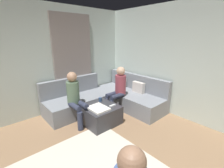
# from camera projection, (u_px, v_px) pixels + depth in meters

# --- Properties ---
(wall_back) EXTENTS (6.00, 0.12, 2.70)m
(wall_back) POSITION_uv_depth(u_px,v_px,m) (211.00, 66.00, 3.23)
(wall_back) COLOR silver
(wall_back) RESTS_ON ground_plane
(wall_left) EXTENTS (0.12, 6.00, 2.70)m
(wall_left) POSITION_uv_depth(u_px,v_px,m) (18.00, 64.00, 3.46)
(wall_left) COLOR silver
(wall_left) RESTS_ON ground_plane
(curtain_panel) EXTENTS (0.06, 1.10, 2.50)m
(curtain_panel) POSITION_uv_depth(u_px,v_px,m) (74.00, 63.00, 4.24)
(curtain_panel) COLOR gray
(curtain_panel) RESTS_ON ground_plane
(sectional_couch) EXTENTS (2.10, 2.55, 0.87)m
(sectional_couch) POSITION_uv_depth(u_px,v_px,m) (108.00, 98.00, 4.35)
(sectional_couch) COLOR gray
(sectional_couch) RESTS_ON ground_plane
(ottoman) EXTENTS (0.76, 0.76, 0.42)m
(ottoman) POSITION_uv_depth(u_px,v_px,m) (100.00, 114.00, 3.59)
(ottoman) COLOR #333338
(ottoman) RESTS_ON ground_plane
(folded_blanket) EXTENTS (0.44, 0.36, 0.04)m
(folded_blanket) POSITION_uv_depth(u_px,v_px,m) (98.00, 108.00, 3.38)
(folded_blanket) COLOR white
(folded_blanket) RESTS_ON ottoman
(coffee_mug) EXTENTS (0.08, 0.08, 0.10)m
(coffee_mug) POSITION_uv_depth(u_px,v_px,m) (100.00, 99.00, 3.79)
(coffee_mug) COLOR #334C72
(coffee_mug) RESTS_ON ottoman
(game_remote) EXTENTS (0.05, 0.15, 0.02)m
(game_remote) POSITION_uv_depth(u_px,v_px,m) (112.00, 105.00, 3.54)
(game_remote) COLOR white
(game_remote) RESTS_ON ottoman
(person_on_couch_back) EXTENTS (0.30, 0.60, 1.20)m
(person_on_couch_back) POSITION_uv_depth(u_px,v_px,m) (118.00, 88.00, 4.04)
(person_on_couch_back) COLOR #2D3347
(person_on_couch_back) RESTS_ON ground_plane
(person_on_couch_side) EXTENTS (0.60, 0.30, 1.20)m
(person_on_couch_side) POSITION_uv_depth(u_px,v_px,m) (75.00, 96.00, 3.46)
(person_on_couch_side) COLOR #2D3347
(person_on_couch_side) RESTS_ON ground_plane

